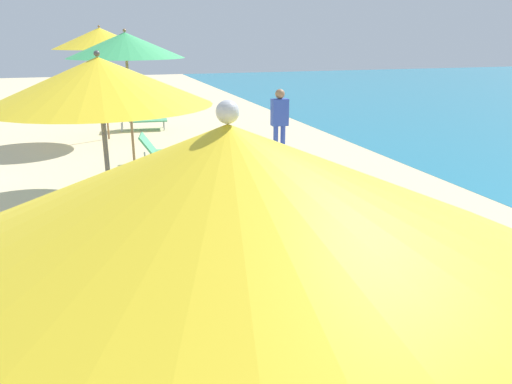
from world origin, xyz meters
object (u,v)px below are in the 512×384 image
object	(u,v)px
lounger_third_shoreside	(152,224)
lounger_farthest_shoreside	(141,119)
umbrella_third	(99,82)
lounger_fourth_shoreside	(171,150)
umbrella_second	(229,202)
umbrella_fourth	(125,45)
umbrella_farthest	(100,38)
person_walking_near	(280,118)
lounger_fourth_inland	(174,179)

from	to	relation	value
lounger_third_shoreside	lounger_farthest_shoreside	world-z (taller)	lounger_farthest_shoreside
umbrella_third	lounger_fourth_shoreside	xyz separation A→B (m)	(1.44, 5.48, -1.97)
umbrella_second	lounger_third_shoreside	xyz separation A→B (m)	(0.27, 5.11, -1.99)
umbrella_fourth	umbrella_farthest	distance (m)	4.37
umbrella_fourth	person_walking_near	world-z (taller)	umbrella_fourth
umbrella_third	lounger_third_shoreside	distance (m)	2.35
umbrella_farthest	lounger_third_shoreside	bearing A→B (deg)	-87.78
lounger_fourth_inland	umbrella_farthest	xyz separation A→B (m)	(-0.90, 5.50, 2.33)
umbrella_fourth	umbrella_third	bearing A→B (deg)	-97.42
lounger_third_shoreside	umbrella_farthest	bearing A→B (deg)	102.03
umbrella_second	lounger_fourth_shoreside	world-z (taller)	umbrella_second
lounger_fourth_inland	umbrella_farthest	distance (m)	6.04
lounger_farthest_shoreside	person_walking_near	bearing A→B (deg)	-55.91
umbrella_farthest	lounger_fourth_shoreside	bearing A→B (deg)	-69.18
lounger_third_shoreside	person_walking_near	distance (m)	5.11
lounger_fourth_inland	person_walking_near	bearing A→B (deg)	38.15
umbrella_fourth	person_walking_near	xyz separation A→B (m)	(3.24, 0.69, -1.57)
lounger_fourth_shoreside	umbrella_fourth	bearing A→B (deg)	-116.44
umbrella_third	lounger_farthest_shoreside	bearing A→B (deg)	82.95
umbrella_fourth	lounger_fourth_shoreside	world-z (taller)	umbrella_fourth
lounger_fourth_shoreside	person_walking_near	xyz separation A→B (m)	(2.36, -0.47, 0.67)
umbrella_second	lounger_fourth_shoreside	bearing A→B (deg)	82.81
lounger_fourth_shoreside	umbrella_farthest	distance (m)	4.14
umbrella_third	umbrella_fourth	bearing A→B (deg)	82.58
umbrella_farthest	lounger_fourth_inland	bearing A→B (deg)	-80.68
lounger_third_shoreside	lounger_fourth_shoreside	distance (m)	4.42
umbrella_third	umbrella_farthest	bearing A→B (deg)	88.50
lounger_fourth_inland	person_walking_near	distance (m)	3.31
lounger_farthest_shoreside	person_walking_near	world-z (taller)	person_walking_near
umbrella_third	lounger_fourth_inland	distance (m)	3.89
lounger_fourth_inland	umbrella_farthest	world-z (taller)	umbrella_farthest
umbrella_third	lounger_fourth_inland	xyz separation A→B (m)	(1.13, 3.16, -1.96)
lounger_fourth_shoreside	lounger_farthest_shoreside	xyz separation A→B (m)	(-0.23, 4.33, 0.05)
umbrella_second	umbrella_third	size ratio (longest dim) A/B	0.99
umbrella_third	person_walking_near	bearing A→B (deg)	52.79
lounger_third_shoreside	umbrella_fourth	world-z (taller)	umbrella_fourth
umbrella_third	umbrella_fourth	xyz separation A→B (m)	(0.56, 4.31, 0.27)
umbrella_second	umbrella_third	xyz separation A→B (m)	(-0.25, 3.95, -0.01)
umbrella_second	lounger_farthest_shoreside	size ratio (longest dim) A/B	1.70
lounger_fourth_shoreside	person_walking_near	distance (m)	2.50
umbrella_second	umbrella_farthest	world-z (taller)	umbrella_farthest
umbrella_third	person_walking_near	distance (m)	6.42
umbrella_fourth	person_walking_near	bearing A→B (deg)	12.11
lounger_third_shoreside	umbrella_fourth	xyz separation A→B (m)	(0.04, 3.15, 2.25)
lounger_fourth_inland	lounger_farthest_shoreside	xyz separation A→B (m)	(0.08, 6.65, 0.03)
lounger_third_shoreside	umbrella_fourth	size ratio (longest dim) A/B	0.49
umbrella_second	lounger_fourth_inland	xyz separation A→B (m)	(0.88, 7.11, -1.97)
umbrella_second	lounger_fourth_inland	bearing A→B (deg)	82.94
umbrella_farthest	lounger_farthest_shoreside	world-z (taller)	umbrella_farthest
lounger_fourth_inland	lounger_farthest_shoreside	distance (m)	6.65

